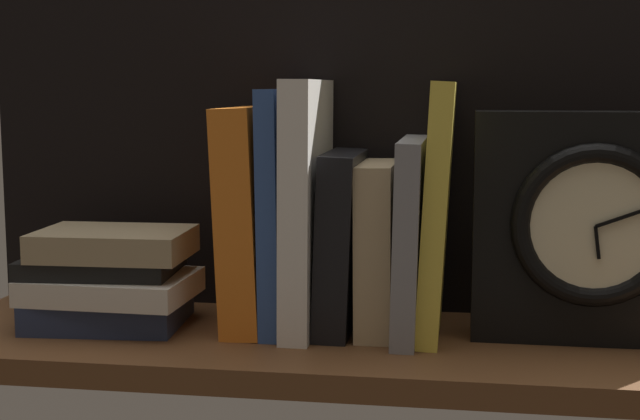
{
  "coord_description": "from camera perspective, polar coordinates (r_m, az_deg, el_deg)",
  "views": [
    {
      "loc": [
        11.46,
        -87.68,
        24.69
      ],
      "look_at": [
        -2.96,
        2.91,
        12.24
      ],
      "focal_mm": 51.18,
      "sensor_mm": 36.0,
      "label": 1
    }
  ],
  "objects": [
    {
      "name": "ground_plane",
      "position": [
        0.92,
        1.55,
        -8.62
      ],
      "size": [
        83.9,
        25.19,
        2.5
      ],
      "primitive_type": "cube",
      "color": "brown"
    },
    {
      "name": "back_panel",
      "position": [
        1.01,
        2.48,
        3.88
      ],
      "size": [
        83.9,
        1.2,
        35.9
      ],
      "primitive_type": "cube",
      "color": "black",
      "rests_on": "ground_plane"
    },
    {
      "name": "book_orange_pandolfini",
      "position": [
        0.94,
        -4.44,
        -0.46
      ],
      "size": [
        4.76,
        14.12,
        22.78
      ],
      "primitive_type": "cube",
      "rotation": [
        0.0,
        -0.04,
        0.0
      ],
      "color": "orange",
      "rests_on": "ground_plane"
    },
    {
      "name": "book_blue_modern",
      "position": [
        0.93,
        -2.5,
        0.04
      ],
      "size": [
        2.31,
        14.13,
        24.47
      ],
      "primitive_type": "cube",
      "rotation": [
        0.0,
        -0.01,
        0.0
      ],
      "color": "#2D4C8E",
      "rests_on": "ground_plane"
    },
    {
      "name": "book_white_catcher",
      "position": [
        0.93,
        -0.83,
        0.29
      ],
      "size": [
        3.1,
        16.16,
        25.4
      ],
      "primitive_type": "cube",
      "rotation": [
        0.0,
        0.01,
        0.0
      ],
      "color": "silver",
      "rests_on": "ground_plane"
    },
    {
      "name": "book_black_skeptic",
      "position": [
        0.93,
        1.3,
        -1.97
      ],
      "size": [
        4.08,
        13.45,
        18.25
      ],
      "primitive_type": "cube",
      "rotation": [
        0.0,
        0.04,
        0.0
      ],
      "color": "black",
      "rests_on": "ground_plane"
    },
    {
      "name": "book_tan_shortstories",
      "position": [
        0.92,
        3.63,
        -2.34
      ],
      "size": [
        3.71,
        12.39,
        17.15
      ],
      "primitive_type": "cube",
      "rotation": [
        0.0,
        -0.01,
        0.0
      ],
      "color": "tan",
      "rests_on": "ground_plane"
    },
    {
      "name": "book_gray_chess",
      "position": [
        0.92,
        5.66,
        -1.65
      ],
      "size": [
        2.71,
        16.98,
        19.59
      ],
      "primitive_type": "cube",
      "rotation": [
        0.0,
        0.02,
        0.0
      ],
      "color": "gray",
      "rests_on": "ground_plane"
    },
    {
      "name": "book_yellow_seinlanguage",
      "position": [
        0.91,
        7.3,
        0.06
      ],
      "size": [
        3.42,
        14.88,
        25.26
      ],
      "primitive_type": "cube",
      "rotation": [
        0.0,
        0.05,
        0.0
      ],
      "color": "gold",
      "rests_on": "ground_plane"
    },
    {
      "name": "framed_clock",
      "position": [
        0.91,
        16.58,
        -1.03
      ],
      "size": [
        22.37,
        6.57,
        22.37
      ],
      "color": "black",
      "rests_on": "ground_plane"
    },
    {
      "name": "book_stack_side",
      "position": [
        0.97,
        -12.97,
        -4.19
      ],
      "size": [
        17.67,
        12.96,
        10.12
      ],
      "color": "#232D4C",
      "rests_on": "ground_plane"
    }
  ]
}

